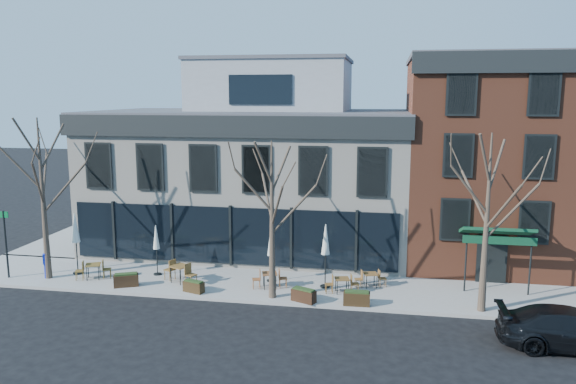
% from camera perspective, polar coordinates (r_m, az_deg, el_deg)
% --- Properties ---
extents(ground, '(120.00, 120.00, 0.00)m').
position_cam_1_polar(ground, '(29.98, -5.74, -7.92)').
color(ground, black).
rests_on(ground, ground).
extents(sidewalk_front, '(33.50, 4.70, 0.15)m').
position_cam_1_polar(sidewalk_front, '(27.26, -0.32, -9.54)').
color(sidewalk_front, gray).
rests_on(sidewalk_front, ground).
extents(sidewalk_side, '(4.50, 12.00, 0.15)m').
position_cam_1_polar(sidewalk_side, '(39.59, -19.20, -3.92)').
color(sidewalk_side, gray).
rests_on(sidewalk_side, ground).
extents(corner_building, '(18.39, 10.39, 11.10)m').
position_cam_1_polar(corner_building, '(33.72, -3.41, 2.34)').
color(corner_building, beige).
rests_on(corner_building, ground).
extents(red_brick_building, '(8.20, 11.78, 11.18)m').
position_cam_1_polar(red_brick_building, '(32.99, 18.96, 3.25)').
color(red_brick_building, brown).
rests_on(red_brick_building, ground).
extents(tree_corner, '(3.93, 3.98, 7.92)m').
position_cam_1_polar(tree_corner, '(29.67, -23.63, -0.45)').
color(tree_corner, '#382B21').
rests_on(tree_corner, sidewalk_front).
extents(tree_mid, '(3.50, 3.55, 7.04)m').
position_cam_1_polar(tree_mid, '(24.62, -1.61, -2.66)').
color(tree_mid, '#382B21').
rests_on(tree_mid, sidewalk_front).
extents(tree_right, '(3.72, 3.77, 7.48)m').
position_cam_1_polar(tree_right, '(24.42, 19.56, -2.80)').
color(tree_right, '#382B21').
rests_on(tree_right, sidewalk_front).
extents(sign_pole, '(0.50, 0.10, 3.40)m').
position_cam_1_polar(sign_pole, '(31.01, -26.76, -4.37)').
color(sign_pole, black).
rests_on(sign_pole, sidewalk_front).
extents(parked_sedan, '(5.15, 2.10, 1.49)m').
position_cam_1_polar(parked_sedan, '(23.31, 26.80, -12.33)').
color(parked_sedan, black).
rests_on(parked_sedan, ground).
extents(call_box, '(0.28, 0.27, 1.35)m').
position_cam_1_polar(call_box, '(30.42, -23.38, -6.74)').
color(call_box, '#0D21AF').
rests_on(call_box, sidewalk_front).
extents(cafe_set_0, '(1.76, 1.06, 0.91)m').
position_cam_1_polar(cafe_set_0, '(29.52, -19.17, -7.46)').
color(cafe_set_0, brown).
rests_on(cafe_set_0, sidewalk_front).
extents(cafe_set_2, '(1.96, 1.26, 1.02)m').
position_cam_1_polar(cafe_set_2, '(27.91, -10.90, -7.96)').
color(cafe_set_2, brown).
rests_on(cafe_set_2, sidewalk_front).
extents(cafe_set_3, '(1.73, 0.88, 0.89)m').
position_cam_1_polar(cafe_set_3, '(26.70, -1.87, -8.76)').
color(cafe_set_3, brown).
rests_on(cafe_set_3, sidewalk_front).
extents(cafe_set_4, '(1.64, 0.77, 0.84)m').
position_cam_1_polar(cafe_set_4, '(26.18, 5.50, -9.25)').
color(cafe_set_4, brown).
rests_on(cafe_set_4, sidewalk_front).
extents(cafe_set_5, '(1.58, 0.80, 0.81)m').
position_cam_1_polar(cafe_set_5, '(27.09, 8.38, -8.68)').
color(cafe_set_5, brown).
rests_on(cafe_set_5, sidewalk_front).
extents(umbrella_0, '(0.50, 0.50, 3.13)m').
position_cam_1_polar(umbrella_0, '(30.21, -20.79, -3.75)').
color(umbrella_0, black).
rests_on(umbrella_0, sidewalk_front).
extents(umbrella_1, '(0.41, 0.41, 2.55)m').
position_cam_1_polar(umbrella_1, '(28.93, -13.24, -4.77)').
color(umbrella_1, black).
rests_on(umbrella_1, sidewalk_front).
extents(umbrella_2, '(0.40, 0.40, 2.48)m').
position_cam_1_polar(umbrella_2, '(27.22, -1.78, -5.55)').
color(umbrella_2, black).
rests_on(umbrella_2, sidewalk_front).
extents(umbrella_3, '(0.49, 0.49, 3.05)m').
position_cam_1_polar(umbrella_3, '(26.34, 3.84, -5.18)').
color(umbrella_3, black).
rests_on(umbrella_3, sidewalk_front).
extents(planter_0, '(1.23, 0.89, 0.64)m').
position_cam_1_polar(planter_0, '(28.00, -16.12, -8.57)').
color(planter_0, '#311E10').
rests_on(planter_0, sidewalk_front).
extents(planter_1, '(1.07, 0.69, 0.55)m').
position_cam_1_polar(planter_1, '(26.54, -9.56, -9.43)').
color(planter_1, '#302110').
rests_on(planter_1, sidewalk_front).
extents(planter_2, '(1.16, 0.83, 0.61)m').
position_cam_1_polar(planter_2, '(25.04, 1.60, -10.43)').
color(planter_2, black).
rests_on(planter_2, sidewalk_front).
extents(planter_3, '(1.15, 0.48, 0.64)m').
position_cam_1_polar(planter_3, '(24.82, 6.99, -10.65)').
color(planter_3, '#302010').
rests_on(planter_3, sidewalk_front).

